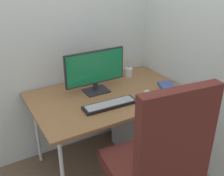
# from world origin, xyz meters

# --- Properties ---
(ground_plane) EXTENTS (8.00, 8.00, 0.00)m
(ground_plane) POSITION_xyz_m (0.00, 0.00, 0.00)
(ground_plane) COLOR brown
(wall_back) EXTENTS (2.40, 0.04, 2.80)m
(wall_back) POSITION_xyz_m (0.00, 0.45, 1.40)
(wall_back) COLOR #B7C1BC
(wall_back) RESTS_ON ground_plane
(wall_side_right) EXTENTS (0.04, 1.91, 2.80)m
(wall_side_right) POSITION_xyz_m (0.69, -0.15, 1.40)
(wall_side_right) COLOR #B7C1BC
(wall_side_right) RESTS_ON ground_plane
(desk) EXTENTS (1.33, 0.83, 0.72)m
(desk) POSITION_xyz_m (0.00, 0.00, 0.68)
(desk) COLOR brown
(desk) RESTS_ON ground_plane
(office_chair) EXTENTS (0.60, 0.62, 1.21)m
(office_chair) POSITION_xyz_m (-0.13, -0.81, 0.63)
(office_chair) COLOR black
(office_chair) RESTS_ON ground_plane
(filing_cabinet) EXTENTS (0.48, 0.55, 0.60)m
(filing_cabinet) POSITION_xyz_m (0.41, -0.02, 0.30)
(filing_cabinet) COLOR gray
(filing_cabinet) RESTS_ON ground_plane
(monitor) EXTENTS (0.55, 0.17, 0.37)m
(monitor) POSITION_xyz_m (-0.07, 0.12, 0.92)
(monitor) COLOR black
(monitor) RESTS_ON desk
(keyboard) EXTENTS (0.44, 0.14, 0.03)m
(keyboard) POSITION_xyz_m (-0.10, -0.18, 0.73)
(keyboard) COLOR black
(keyboard) RESTS_ON desk
(mouse) EXTENTS (0.07, 0.09, 0.04)m
(mouse) POSITION_xyz_m (0.28, -0.17, 0.74)
(mouse) COLOR #9EA0A5
(mouse) RESTS_ON desk
(pen_holder) EXTENTS (0.07, 0.07, 0.17)m
(pen_holder) POSITION_xyz_m (0.36, 0.25, 0.76)
(pen_holder) COLOR silver
(pen_holder) RESTS_ON desk
(notebook) EXTENTS (0.20, 0.25, 0.03)m
(notebook) POSITION_xyz_m (0.51, -0.16, 0.73)
(notebook) COLOR #334C8C
(notebook) RESTS_ON desk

